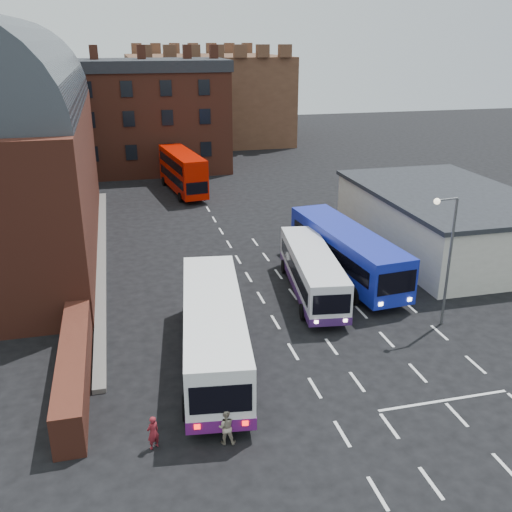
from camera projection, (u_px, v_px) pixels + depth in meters
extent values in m
plane|color=black|center=(309.00, 378.00, 25.79)|extent=(180.00, 180.00, 0.00)
cube|color=#602B1E|center=(2.00, 182.00, 39.56)|extent=(12.00, 28.00, 10.00)
cube|color=#602B1E|center=(74.00, 367.00, 24.99)|extent=(1.20, 10.00, 1.80)
cube|color=beige|center=(444.00, 221.00, 41.11)|extent=(10.00, 16.00, 4.00)
cube|color=#282B30|center=(448.00, 193.00, 40.36)|extent=(10.40, 16.40, 0.30)
cube|color=brown|center=(128.00, 122.00, 64.16)|extent=(22.00, 10.00, 11.00)
cube|color=brown|center=(205.00, 98.00, 84.79)|extent=(22.00, 22.00, 12.00)
cube|color=white|center=(213.00, 328.00, 26.34)|extent=(4.09, 11.88, 2.65)
cube|color=black|center=(213.00, 325.00, 26.29)|extent=(4.00, 10.70, 0.95)
cylinder|color=black|center=(186.00, 318.00, 30.11)|extent=(0.43, 1.09, 1.06)
cylinder|color=black|center=(186.00, 408.00, 22.85)|extent=(0.43, 1.09, 1.06)
cylinder|color=black|center=(236.00, 316.00, 30.39)|extent=(0.43, 1.09, 1.06)
cylinder|color=black|center=(252.00, 403.00, 23.13)|extent=(0.43, 1.09, 1.06)
cube|color=silver|center=(312.00, 270.00, 33.64)|extent=(3.53, 10.07, 2.24)
cube|color=black|center=(312.00, 268.00, 33.60)|extent=(3.43, 8.89, 0.81)
cylinder|color=black|center=(343.00, 310.00, 31.25)|extent=(0.37, 0.92, 0.90)
cylinder|color=black|center=(318.00, 265.00, 37.40)|extent=(0.37, 0.92, 0.90)
cylinder|color=black|center=(303.00, 312.00, 31.02)|extent=(0.37, 0.92, 0.90)
cylinder|color=black|center=(284.00, 266.00, 37.18)|extent=(0.37, 0.92, 0.90)
cube|color=#1523A3|center=(346.00, 250.00, 35.99)|extent=(3.73, 11.90, 2.66)
cube|color=black|center=(346.00, 248.00, 35.93)|extent=(3.67, 10.71, 0.96)
cylinder|color=black|center=(395.00, 289.00, 33.59)|extent=(0.39, 1.09, 1.06)
cylinder|color=black|center=(335.00, 246.00, 40.54)|extent=(0.39, 1.09, 1.06)
cylinder|color=black|center=(354.00, 296.00, 32.78)|extent=(0.39, 1.09, 1.06)
cylinder|color=black|center=(300.00, 250.00, 39.72)|extent=(0.39, 1.09, 1.06)
cube|color=#BC0F00|center=(183.00, 170.00, 55.75)|extent=(3.63, 10.30, 3.58)
cube|color=black|center=(183.00, 176.00, 55.93)|extent=(3.53, 9.12, 0.83)
cylinder|color=black|center=(204.00, 195.00, 54.00)|extent=(0.38, 0.94, 0.92)
cylinder|color=black|center=(185.00, 179.00, 59.88)|extent=(0.38, 0.94, 0.92)
cylinder|color=black|center=(180.00, 197.00, 53.21)|extent=(0.38, 0.94, 0.92)
cylinder|color=black|center=(164.00, 181.00, 59.10)|extent=(0.38, 0.94, 0.92)
cylinder|color=#56585A|center=(449.00, 264.00, 29.40)|extent=(0.14, 0.14, 6.99)
cylinder|color=#56585A|center=(447.00, 199.00, 27.94)|extent=(1.23, 0.24, 0.09)
sphere|color=#FFF2CC|center=(437.00, 201.00, 27.75)|extent=(0.31, 0.31, 0.31)
imported|color=maroon|center=(153.00, 432.00, 21.17)|extent=(0.60, 0.54, 1.38)
imported|color=#ADA18A|center=(226.00, 426.00, 21.42)|extent=(0.84, 0.72, 1.51)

